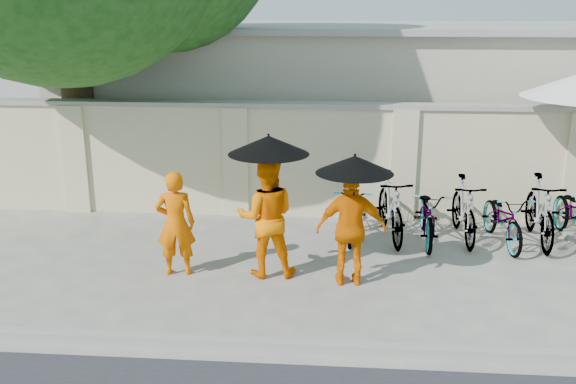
{
  "coord_description": "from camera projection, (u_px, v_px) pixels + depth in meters",
  "views": [
    {
      "loc": [
        0.85,
        -8.12,
        3.76
      ],
      "look_at": [
        0.12,
        0.91,
        1.1
      ],
      "focal_mm": 40.0,
      "sensor_mm": 36.0,
      "label": 1
    }
  ],
  "objects": [
    {
      "name": "monk_left",
      "position": [
        176.0,
        223.0,
        9.1
      ],
      "size": [
        0.61,
        0.44,
        1.53
      ],
      "primitive_type": "imported",
      "rotation": [
        0.0,
        0.0,
        3.29
      ],
      "color": "#ED6200",
      "rests_on": "ground"
    },
    {
      "name": "bike_1",
      "position": [
        390.0,
        207.0,
        10.56
      ],
      "size": [
        0.76,
        1.88,
        1.1
      ],
      "primitive_type": "imported",
      "rotation": [
        0.0,
        0.0,
        0.13
      ],
      "color": "gray",
      "rests_on": "ground"
    },
    {
      "name": "bike_0",
      "position": [
        354.0,
        211.0,
        10.67
      ],
      "size": [
        0.73,
        1.77,
        0.91
      ],
      "primitive_type": "imported",
      "rotation": [
        0.0,
        0.0,
        -0.07
      ],
      "color": "gray",
      "rests_on": "ground"
    },
    {
      "name": "ground",
      "position": [
        274.0,
        286.0,
        8.89
      ],
      "size": [
        80.0,
        80.0,
        0.0
      ],
      "primitive_type": "plane",
      "color": "#A8A08A"
    },
    {
      "name": "bike_4",
      "position": [
        503.0,
        218.0,
        10.33
      ],
      "size": [
        0.78,
        1.73,
        0.88
      ],
      "primitive_type": "imported",
      "rotation": [
        0.0,
        0.0,
        0.12
      ],
      "color": "gray",
      "rests_on": "ground"
    },
    {
      "name": "kerb",
      "position": [
        259.0,
        345.0,
        7.25
      ],
      "size": [
        40.0,
        0.16,
        0.12
      ],
      "primitive_type": "cube",
      "color": "gray",
      "rests_on": "ground"
    },
    {
      "name": "parasol_center",
      "position": [
        269.0,
        145.0,
        8.67
      ],
      "size": [
        1.11,
        1.11,
        1.07
      ],
      "color": "black",
      "rests_on": "ground"
    },
    {
      "name": "bike_6",
      "position": [
        576.0,
        215.0,
        10.39
      ],
      "size": [
        0.71,
        1.85,
        0.96
      ],
      "primitive_type": "imported",
      "rotation": [
        0.0,
        0.0,
        0.04
      ],
      "color": "gray",
      "rests_on": "ground"
    },
    {
      "name": "monk_right",
      "position": [
        351.0,
        229.0,
        8.75
      ],
      "size": [
        0.98,
        0.47,
        1.62
      ],
      "primitive_type": "imported",
      "rotation": [
        0.0,
        0.0,
        3.22
      ],
      "color": "orange",
      "rests_on": "ground"
    },
    {
      "name": "compound_wall",
      "position": [
        347.0,
        163.0,
        11.59
      ],
      "size": [
        20.0,
        0.3,
        2.0
      ],
      "primitive_type": "cube",
      "color": "beige",
      "rests_on": "ground"
    },
    {
      "name": "bike_2",
      "position": [
        428.0,
        214.0,
        10.45
      ],
      "size": [
        0.68,
        1.78,
        0.93
      ],
      "primitive_type": "imported",
      "rotation": [
        0.0,
        0.0,
        -0.04
      ],
      "color": "gray",
      "rests_on": "ground"
    },
    {
      "name": "bike_5",
      "position": [
        540.0,
        211.0,
        10.37
      ],
      "size": [
        0.61,
        1.84,
        1.09
      ],
      "primitive_type": "imported",
      "rotation": [
        0.0,
        0.0,
        -0.05
      ],
      "color": "gray",
      "rests_on": "ground"
    },
    {
      "name": "bike_3",
      "position": [
        464.0,
        209.0,
        10.52
      ],
      "size": [
        0.54,
        1.74,
        1.04
      ],
      "primitive_type": "imported",
      "rotation": [
        0.0,
        0.0,
        0.03
      ],
      "color": "gray",
      "rests_on": "ground"
    },
    {
      "name": "monk_center",
      "position": [
        266.0,
        217.0,
        9.05
      ],
      "size": [
        0.91,
        0.75,
        1.74
      ],
      "primitive_type": "imported",
      "rotation": [
        0.0,
        0.0,
        3.25
      ],
      "color": "#FF7600",
      "rests_on": "ground"
    },
    {
      "name": "parasol_right",
      "position": [
        355.0,
        165.0,
        8.41
      ],
      "size": [
        1.04,
        1.04,
        0.94
      ],
      "color": "black",
      "rests_on": "ground"
    },
    {
      "name": "building_behind",
      "position": [
        389.0,
        100.0,
        14.98
      ],
      "size": [
        14.0,
        6.0,
        3.2
      ],
      "primitive_type": "cube",
      "color": "#B4AC9D",
      "rests_on": "ground"
    }
  ]
}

